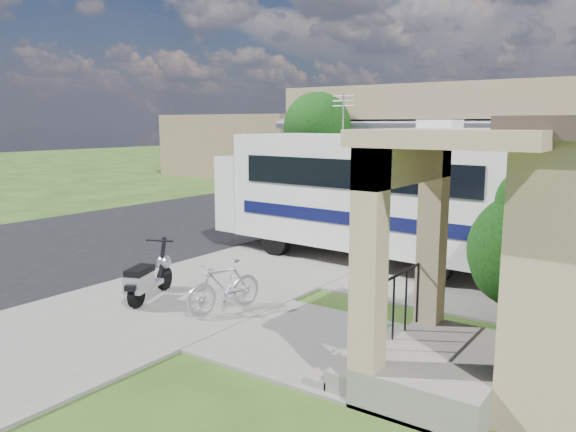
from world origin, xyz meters
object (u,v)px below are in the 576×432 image
Objects in this scene: shrub at (536,246)px; pickup_truck at (334,183)px; bicycle at (224,290)px; garden_hose at (396,335)px; motorhome at (366,191)px; van at (382,172)px; scooter at (148,278)px.

shrub is 0.48× the size of pickup_truck.
shrub is at bearing 43.74° from bicycle.
garden_hose is at bearing 119.89° from pickup_truck.
shrub is at bearing -27.54° from motorhome.
bicycle is 3.98× the size of garden_hose.
van is (-0.62, 6.11, 0.02)m from pickup_truck.
scooter is 4.13× the size of garden_hose.
scooter is 0.28× the size of van.
van is 14.52× the size of garden_hose.
scooter is at bearing 102.83° from pickup_truck.
motorhome is 1.43× the size of pickup_truck.
shrub is at bearing 48.79° from garden_hose.
pickup_truck is at bearing -72.27° from van.
van is at bearing 116.43° from garden_hose.
pickup_truck is 14.78× the size of garden_hose.
shrub is (4.58, -2.70, -0.36)m from motorhome.
pickup_truck reaches higher than bicycle.
van is at bearing 124.08° from bicycle.
shrub is at bearing -45.39° from van.
garden_hose is (4.77, 0.99, -0.40)m from scooter.
motorhome reaches higher than shrub.
motorhome is 5.11× the size of scooter.
pickup_truck is at bearing 128.96° from bicycle.
bicycle is 21.56m from van.
bicycle is (-0.18, -5.22, -1.32)m from motorhome.
shrub is 1.79× the size of bicycle.
van is (-6.92, 15.26, -0.96)m from motorhome.
motorhome is 5.70m from garden_hose.
pickup_truck is (-4.47, 14.71, 0.31)m from scooter.
van is (-6.75, 20.48, 0.36)m from bicycle.
motorhome is at bearing 103.92° from bicycle.
pickup_truck is at bearing 85.57° from scooter.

